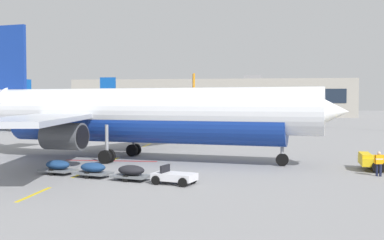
{
  "coord_description": "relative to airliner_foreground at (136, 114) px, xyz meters",
  "views": [
    {
      "loc": [
        29.54,
        -15.27,
        5.07
      ],
      "look_at": [
        24.55,
        25.24,
        3.38
      ],
      "focal_mm": 42.42,
      "sensor_mm": 36.0,
      "label": 1
    }
  ],
  "objects": [
    {
      "name": "airliner_foreground",
      "position": [
        0.0,
        0.0,
        0.0
      ],
      "size": [
        34.71,
        34.06,
        12.2
      ],
      "color": "white",
      "rests_on": "ground"
    },
    {
      "name": "terminal_satellite",
      "position": [
        -2.41,
        117.81,
        2.16
      ],
      "size": [
        91.22,
        25.51,
        13.8
      ],
      "color": "#9E998E",
      "rests_on": "ground"
    },
    {
      "name": "airliner_mid_left",
      "position": [
        -0.59,
        53.83,
        -0.26
      ],
      "size": [
        31.82,
        32.44,
        11.41
      ],
      "color": "white",
      "rests_on": "ground"
    },
    {
      "name": "ground",
      "position": [
        20.05,
        17.15,
        -3.95
      ],
      "size": [
        400.0,
        400.0,
        0.0
      ],
      "primitive_type": "plane",
      "color": "gray"
    },
    {
      "name": "baggage_train",
      "position": [
        0.79,
        -9.51,
        -3.42
      ],
      "size": [
        11.5,
        4.94,
        1.14
      ],
      "color": "silver",
      "rests_on": "ground"
    },
    {
      "name": "airliner_far_right",
      "position": [
        -37.19,
        71.32,
        -0.38
      ],
      "size": [
        31.37,
        31.28,
        11.02
      ],
      "color": "silver",
      "rests_on": "ground"
    },
    {
      "name": "ground_crew_worker",
      "position": [
        18.4,
        -6.35,
        -2.99
      ],
      "size": [
        0.68,
        0.32,
        1.69
      ],
      "color": "#191E38",
      "rests_on": "ground"
    },
    {
      "name": "apron_paint_markings",
      "position": [
        -1.95,
        15.77,
        -3.95
      ],
      "size": [
        8.0,
        96.43,
        0.01
      ],
      "color": "yellow",
      "rests_on": "ground"
    }
  ]
}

